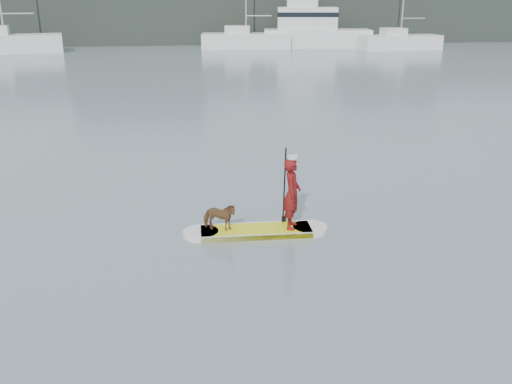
{
  "coord_description": "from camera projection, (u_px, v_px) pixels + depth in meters",
  "views": [
    {
      "loc": [
        -5.06,
        -9.51,
        5.21
      ],
      "look_at": [
        -3.62,
        2.31,
        1.0
      ],
      "focal_mm": 40.0,
      "sensor_mm": 36.0,
      "label": 1
    }
  ],
  "objects": [
    {
      "name": "dog",
      "position": [
        219.0,
        217.0,
        12.73
      ],
      "size": [
        0.83,
        0.55,
        0.65
      ],
      "primitive_type": "imported",
      "rotation": [
        0.0,
        0.0,
        1.29
      ],
      "color": "#58331E",
      "rests_on": "paddleboard"
    },
    {
      "name": "ground",
      "position": [
        453.0,
        271.0,
        11.22
      ],
      "size": [
        140.0,
        140.0,
        0.0
      ],
      "primitive_type": "plane",
      "color": "slate",
      "rests_on": "ground"
    },
    {
      "name": "paddleboard",
      "position": [
        256.0,
        231.0,
        12.95
      ],
      "size": [
        3.3,
        0.83,
        0.12
      ],
      "rotation": [
        0.0,
        0.0,
        -0.01
      ],
      "color": "yellow",
      "rests_on": "ground"
    },
    {
      "name": "sailboat_b",
      "position": [
        4.0,
        42.0,
        50.1
      ],
      "size": [
        9.94,
        4.67,
        14.22
      ],
      "rotation": [
        0.0,
        0.0,
        0.19
      ],
      "color": "silver",
      "rests_on": "ground"
    },
    {
      "name": "white_cap",
      "position": [
        293.0,
        157.0,
        12.46
      ],
      "size": [
        0.22,
        0.22,
        0.07
      ],
      "primitive_type": "cylinder",
      "color": "silver",
      "rests_on": "paddler"
    },
    {
      "name": "sailboat_e",
      "position": [
        400.0,
        41.0,
        53.21
      ],
      "size": [
        7.62,
        2.95,
        10.83
      ],
      "rotation": [
        0.0,
        0.0,
        0.07
      ],
      "color": "silver",
      "rests_on": "ground"
    },
    {
      "name": "sailboat_d",
      "position": [
        245.0,
        39.0,
        54.2
      ],
      "size": [
        8.59,
        3.4,
        12.35
      ],
      "rotation": [
        0.0,
        0.0,
        -0.1
      ],
      "color": "silver",
      "rests_on": "ground"
    },
    {
      "name": "shore_mass",
      "position": [
        232.0,
        13.0,
        59.82
      ],
      "size": [
        90.0,
        6.0,
        6.0
      ],
      "primitive_type": "cube",
      "color": "black",
      "rests_on": "ground"
    },
    {
      "name": "paddler",
      "position": [
        292.0,
        194.0,
        12.74
      ],
      "size": [
        0.52,
        0.67,
        1.62
      ],
      "primitive_type": "imported",
      "rotation": [
        0.0,
        0.0,
        1.31
      ],
      "color": "maroon",
      "rests_on": "paddleboard"
    },
    {
      "name": "shore_building_east",
      "position": [
        395.0,
        2.0,
        62.47
      ],
      "size": [
        10.0,
        4.0,
        8.0
      ],
      "primitive_type": "cube",
      "color": "black",
      "rests_on": "ground"
    },
    {
      "name": "paddle",
      "position": [
        284.0,
        195.0,
        13.08
      ],
      "size": [
        0.1,
        0.3,
        2.0
      ],
      "rotation": [
        0.0,
        0.0,
        -0.01
      ],
      "color": "black",
      "rests_on": "ground"
    },
    {
      "name": "motor_yacht_a",
      "position": [
        313.0,
        29.0,
        55.15
      ],
      "size": [
        10.58,
        4.44,
        6.16
      ],
      "rotation": [
        0.0,
        0.0,
        -0.13
      ],
      "color": "silver",
      "rests_on": "ground"
    }
  ]
}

